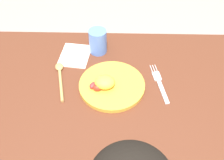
# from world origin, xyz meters

# --- Properties ---
(dining_table) EXTENTS (1.19, 0.76, 0.71)m
(dining_table) POSITION_xyz_m (0.00, 0.00, 0.61)
(dining_table) COLOR #592D1D
(dining_table) RESTS_ON ground_plane
(plate) EXTENTS (0.26, 0.26, 0.06)m
(plate) POSITION_xyz_m (0.00, 0.03, 0.72)
(plate) COLOR gold
(plate) RESTS_ON dining_table
(fork) EXTENTS (0.06, 0.21, 0.01)m
(fork) POSITION_xyz_m (0.20, 0.05, 0.71)
(fork) COLOR silver
(fork) RESTS_ON dining_table
(spoon) EXTENTS (0.07, 0.21, 0.02)m
(spoon) POSITION_xyz_m (-0.20, 0.08, 0.71)
(spoon) COLOR tan
(spoon) RESTS_ON dining_table
(drinking_cup) EXTENTS (0.08, 0.08, 0.11)m
(drinking_cup) POSITION_xyz_m (-0.06, 0.25, 0.76)
(drinking_cup) COLOR #5781E0
(drinking_cup) RESTS_ON dining_table
(napkin) EXTENTS (0.14, 0.16, 0.00)m
(napkin) POSITION_xyz_m (-0.16, 0.21, 0.71)
(napkin) COLOR white
(napkin) RESTS_ON dining_table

